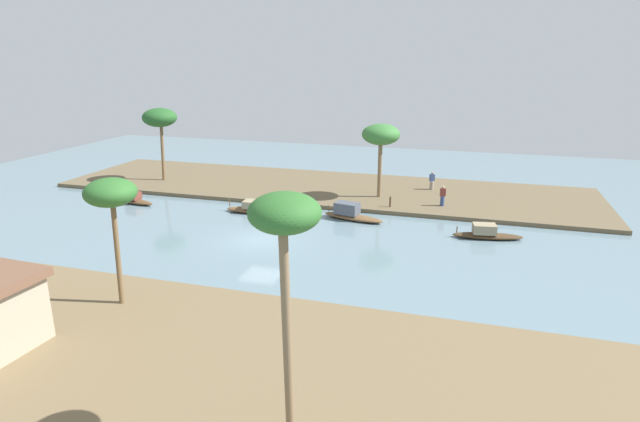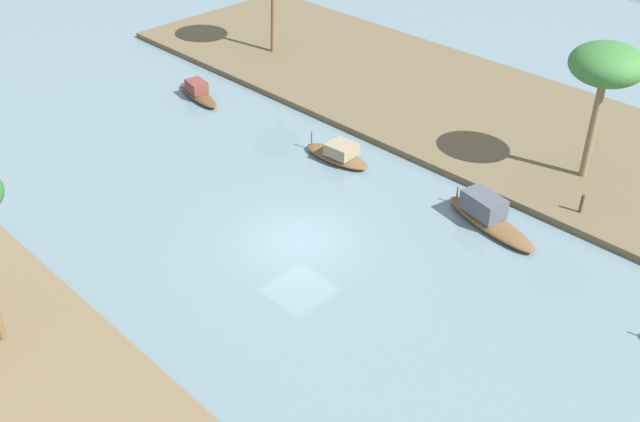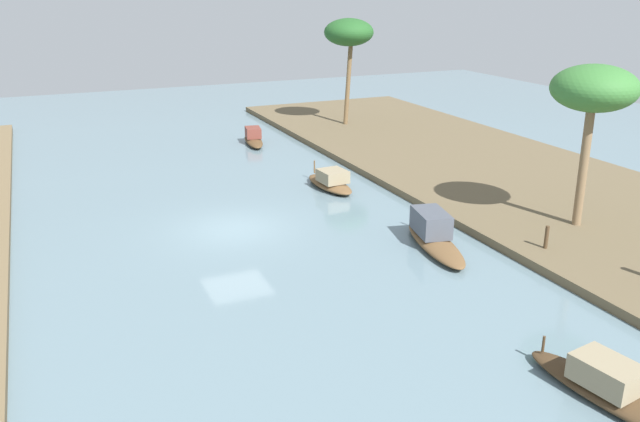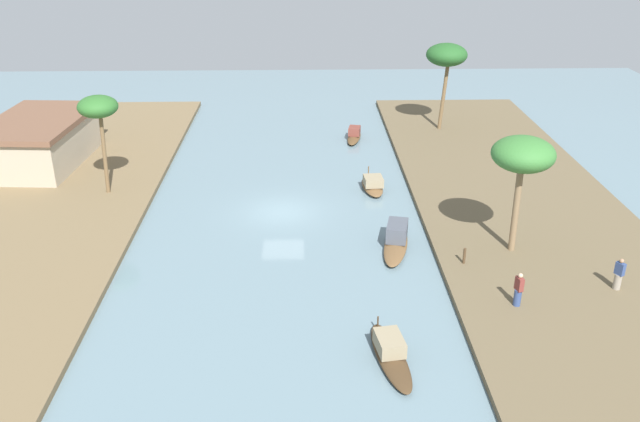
# 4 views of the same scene
# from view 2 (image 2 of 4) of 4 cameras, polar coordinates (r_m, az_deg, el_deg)

# --- Properties ---
(river_water) EXTENTS (75.95, 75.95, 0.00)m
(river_water) POSITION_cam_2_polar(r_m,az_deg,el_deg) (29.12, -1.62, -2.30)
(river_water) COLOR slate
(river_water) RESTS_ON ground
(riverbank_left) EXTENTS (47.50, 12.34, 0.32)m
(riverbank_left) POSITION_cam_2_polar(r_m,az_deg,el_deg) (38.77, 13.87, 6.73)
(riverbank_left) COLOR brown
(riverbank_left) RESTS_ON ground
(sampan_downstream_large) EXTENTS (4.87, 2.18, 1.24)m
(sampan_downstream_large) POSITION_cam_2_polar(r_m,az_deg,el_deg) (30.53, 12.89, -0.34)
(sampan_downstream_large) COLOR brown
(sampan_downstream_large) RESTS_ON river_water
(sampan_foreground) EXTENTS (3.62, 1.48, 0.98)m
(sampan_foreground) POSITION_cam_2_polar(r_m,az_deg,el_deg) (34.31, 1.43, 4.44)
(sampan_foreground) COLOR brown
(sampan_foreground) RESTS_ON river_water
(sampan_upstream_small) EXTENTS (3.97, 1.63, 0.97)m
(sampan_upstream_small) POSITION_cam_2_polar(r_m,az_deg,el_deg) (41.00, -9.46, 9.07)
(sampan_upstream_small) COLOR brown
(sampan_upstream_small) RESTS_ON river_water
(mooring_post) EXTENTS (0.14, 0.14, 0.83)m
(mooring_post) POSITION_cam_2_polar(r_m,az_deg,el_deg) (31.82, 19.64, 0.54)
(mooring_post) COLOR #4C3823
(mooring_post) RESTS_ON riverbank_left
(palm_tree_left_near) EXTENTS (3.11, 3.11, 6.10)m
(palm_tree_left_near) POSITION_cam_2_polar(r_m,az_deg,el_deg) (32.53, 21.36, 10.41)
(palm_tree_left_near) COLOR #7F6647
(palm_tree_left_near) RESTS_ON riverbank_left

